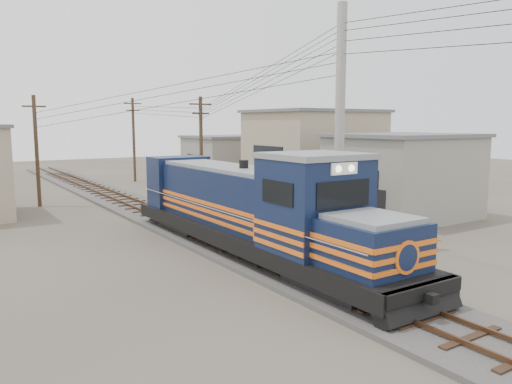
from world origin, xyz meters
TOP-DOWN VIEW (x-y plane):
  - ground at (0.00, 0.00)m, footprint 120.00×120.00m
  - ballast at (0.00, 10.00)m, footprint 3.60×70.00m
  - track at (0.00, 10.00)m, footprint 1.15×70.00m
  - locomotive at (0.00, 0.66)m, footprint 3.09×16.84m
  - utility_pole_main at (3.50, -0.50)m, footprint 0.40×0.40m
  - wooden_pole_mid at (4.50, 14.00)m, footprint 1.60×0.24m
  - wooden_pole_far at (4.80, 28.00)m, footprint 1.60×0.24m
  - wooden_pole_left at (-5.00, 18.00)m, footprint 1.60×0.24m
  - power_lines at (-0.14, 8.49)m, footprint 9.65×19.00m
  - shophouse_front at (11.50, 3.00)m, footprint 7.35×6.30m
  - shophouse_mid at (12.50, 12.00)m, footprint 8.40×7.35m
  - shophouse_back at (11.00, 22.00)m, footprint 6.30×6.30m
  - billboard at (5.93, 2.76)m, footprint 2.08×0.65m
  - market_umbrella at (5.49, 6.12)m, footprint 2.32×2.32m
  - vendor at (6.67, 6.96)m, footprint 0.81×0.71m
  - plant_nursery at (5.38, 2.67)m, footprint 3.33×1.90m

SIDE VIEW (x-z plane):
  - ground at x=0.00m, z-range 0.00..0.00m
  - ballast at x=0.00m, z-range 0.00..0.16m
  - track at x=0.00m, z-range 0.20..0.32m
  - plant_nursery at x=5.38m, z-range -0.09..1.01m
  - vendor at x=6.67m, z-range 0.00..1.87m
  - locomotive at x=0.00m, z-range -0.28..3.89m
  - market_umbrella at x=5.49m, z-range 0.90..3.29m
  - shophouse_back at x=11.00m, z-range 0.01..4.21m
  - shophouse_front at x=11.50m, z-range 0.01..4.71m
  - billboard at x=5.93m, z-range 0.77..4.04m
  - shophouse_mid at x=12.50m, z-range 0.01..6.21m
  - wooden_pole_mid at x=4.50m, z-range 0.18..7.18m
  - wooden_pole_left at x=-5.00m, z-range 0.18..7.18m
  - wooden_pole_far at x=4.80m, z-range 0.18..7.68m
  - utility_pole_main at x=3.50m, z-range 0.00..10.00m
  - power_lines at x=-0.14m, z-range 5.91..9.21m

